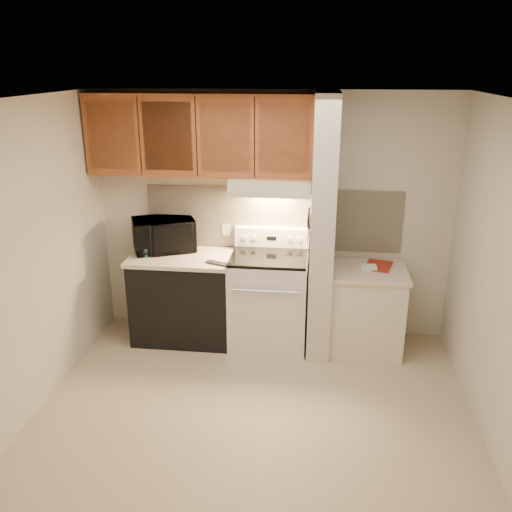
# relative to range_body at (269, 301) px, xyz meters

# --- Properties ---
(floor) EXTENTS (3.60, 3.60, 0.00)m
(floor) POSITION_rel_range_body_xyz_m (0.00, -1.16, -0.46)
(floor) COLOR tan
(floor) RESTS_ON ground
(ceiling) EXTENTS (3.60, 3.60, 0.00)m
(ceiling) POSITION_rel_range_body_xyz_m (0.00, -1.16, 2.04)
(ceiling) COLOR white
(ceiling) RESTS_ON wall_back
(wall_back) EXTENTS (3.60, 2.50, 0.02)m
(wall_back) POSITION_rel_range_body_xyz_m (0.00, 0.34, 0.79)
(wall_back) COLOR beige
(wall_back) RESTS_ON floor
(wall_left) EXTENTS (0.02, 3.00, 2.50)m
(wall_left) POSITION_rel_range_body_xyz_m (-1.80, -1.16, 0.79)
(wall_left) COLOR beige
(wall_left) RESTS_ON floor
(wall_right) EXTENTS (0.02, 3.00, 2.50)m
(wall_right) POSITION_rel_range_body_xyz_m (1.80, -1.16, 0.79)
(wall_right) COLOR beige
(wall_right) RESTS_ON floor
(backsplash) EXTENTS (2.60, 0.02, 0.63)m
(backsplash) POSITION_rel_range_body_xyz_m (0.00, 0.33, 0.78)
(backsplash) COLOR beige
(backsplash) RESTS_ON wall_back
(range_body) EXTENTS (0.76, 0.65, 0.92)m
(range_body) POSITION_rel_range_body_xyz_m (0.00, 0.00, 0.00)
(range_body) COLOR silver
(range_body) RESTS_ON floor
(oven_window) EXTENTS (0.50, 0.01, 0.30)m
(oven_window) POSITION_rel_range_body_xyz_m (0.00, -0.32, 0.04)
(oven_window) COLOR black
(oven_window) RESTS_ON range_body
(oven_handle) EXTENTS (0.65, 0.02, 0.02)m
(oven_handle) POSITION_rel_range_body_xyz_m (0.00, -0.35, 0.26)
(oven_handle) COLOR silver
(oven_handle) RESTS_ON range_body
(cooktop) EXTENTS (0.74, 0.64, 0.03)m
(cooktop) POSITION_rel_range_body_xyz_m (0.00, 0.00, 0.48)
(cooktop) COLOR black
(cooktop) RESTS_ON range_body
(range_backguard) EXTENTS (0.76, 0.08, 0.20)m
(range_backguard) POSITION_rel_range_body_xyz_m (0.00, 0.28, 0.59)
(range_backguard) COLOR silver
(range_backguard) RESTS_ON range_body
(range_display) EXTENTS (0.10, 0.01, 0.04)m
(range_display) POSITION_rel_range_body_xyz_m (0.00, 0.24, 0.59)
(range_display) COLOR black
(range_display) RESTS_ON range_backguard
(range_knob_left_outer) EXTENTS (0.05, 0.02, 0.05)m
(range_knob_left_outer) POSITION_rel_range_body_xyz_m (-0.28, 0.24, 0.59)
(range_knob_left_outer) COLOR silver
(range_knob_left_outer) RESTS_ON range_backguard
(range_knob_left_inner) EXTENTS (0.05, 0.02, 0.05)m
(range_knob_left_inner) POSITION_rel_range_body_xyz_m (-0.18, 0.24, 0.59)
(range_knob_left_inner) COLOR silver
(range_knob_left_inner) RESTS_ON range_backguard
(range_knob_right_inner) EXTENTS (0.05, 0.02, 0.05)m
(range_knob_right_inner) POSITION_rel_range_body_xyz_m (0.18, 0.24, 0.59)
(range_knob_right_inner) COLOR silver
(range_knob_right_inner) RESTS_ON range_backguard
(range_knob_right_outer) EXTENTS (0.05, 0.02, 0.05)m
(range_knob_right_outer) POSITION_rel_range_body_xyz_m (0.28, 0.24, 0.59)
(range_knob_right_outer) COLOR silver
(range_knob_right_outer) RESTS_ON range_backguard
(dishwasher_front) EXTENTS (1.00, 0.63, 0.87)m
(dishwasher_front) POSITION_rel_range_body_xyz_m (-0.88, 0.01, -0.03)
(dishwasher_front) COLOR black
(dishwasher_front) RESTS_ON floor
(left_countertop) EXTENTS (1.04, 0.67, 0.04)m
(left_countertop) POSITION_rel_range_body_xyz_m (-0.88, 0.01, 0.43)
(left_countertop) COLOR beige
(left_countertop) RESTS_ON dishwasher_front
(spoon_rest) EXTENTS (0.25, 0.16, 0.02)m
(spoon_rest) POSITION_rel_range_body_xyz_m (-0.48, -0.19, 0.46)
(spoon_rest) COLOR black
(spoon_rest) RESTS_ON left_countertop
(teal_jar) EXTENTS (0.10, 0.10, 0.09)m
(teal_jar) POSITION_rel_range_body_xyz_m (-1.23, -0.07, 0.50)
(teal_jar) COLOR #2A6862
(teal_jar) RESTS_ON left_countertop
(outlet) EXTENTS (0.08, 0.01, 0.12)m
(outlet) POSITION_rel_range_body_xyz_m (-0.48, 0.32, 0.64)
(outlet) COLOR beige
(outlet) RESTS_ON backsplash
(microwave) EXTENTS (0.72, 0.62, 0.33)m
(microwave) POSITION_rel_range_body_xyz_m (-1.10, 0.15, 0.62)
(microwave) COLOR black
(microwave) RESTS_ON left_countertop
(partition_pillar) EXTENTS (0.22, 0.70, 2.50)m
(partition_pillar) POSITION_rel_range_body_xyz_m (0.51, -0.01, 0.79)
(partition_pillar) COLOR beige
(partition_pillar) RESTS_ON floor
(pillar_trim) EXTENTS (0.01, 0.70, 0.04)m
(pillar_trim) POSITION_rel_range_body_xyz_m (0.39, -0.01, 0.84)
(pillar_trim) COLOR #9A5129
(pillar_trim) RESTS_ON partition_pillar
(knife_strip) EXTENTS (0.02, 0.42, 0.04)m
(knife_strip) POSITION_rel_range_body_xyz_m (0.39, -0.06, 0.86)
(knife_strip) COLOR black
(knife_strip) RESTS_ON partition_pillar
(knife_blade_a) EXTENTS (0.01, 0.03, 0.16)m
(knife_blade_a) POSITION_rel_range_body_xyz_m (0.38, -0.21, 0.76)
(knife_blade_a) COLOR silver
(knife_blade_a) RESTS_ON knife_strip
(knife_handle_a) EXTENTS (0.02, 0.02, 0.10)m
(knife_handle_a) POSITION_rel_range_body_xyz_m (0.38, -0.22, 0.91)
(knife_handle_a) COLOR black
(knife_handle_a) RESTS_ON knife_strip
(knife_blade_b) EXTENTS (0.01, 0.04, 0.18)m
(knife_blade_b) POSITION_rel_range_body_xyz_m (0.38, -0.13, 0.75)
(knife_blade_b) COLOR silver
(knife_blade_b) RESTS_ON knife_strip
(knife_handle_b) EXTENTS (0.02, 0.02, 0.10)m
(knife_handle_b) POSITION_rel_range_body_xyz_m (0.38, -0.14, 0.91)
(knife_handle_b) COLOR black
(knife_handle_b) RESTS_ON knife_strip
(knife_blade_c) EXTENTS (0.01, 0.04, 0.20)m
(knife_blade_c) POSITION_rel_range_body_xyz_m (0.38, -0.04, 0.74)
(knife_blade_c) COLOR silver
(knife_blade_c) RESTS_ON knife_strip
(knife_handle_c) EXTENTS (0.02, 0.02, 0.10)m
(knife_handle_c) POSITION_rel_range_body_xyz_m (0.38, -0.07, 0.91)
(knife_handle_c) COLOR black
(knife_handle_c) RESTS_ON knife_strip
(knife_blade_d) EXTENTS (0.01, 0.04, 0.16)m
(knife_blade_d) POSITION_rel_range_body_xyz_m (0.38, 0.03, 0.76)
(knife_blade_d) COLOR silver
(knife_blade_d) RESTS_ON knife_strip
(knife_handle_d) EXTENTS (0.02, 0.02, 0.10)m
(knife_handle_d) POSITION_rel_range_body_xyz_m (0.38, 0.03, 0.91)
(knife_handle_d) COLOR black
(knife_handle_d) RESTS_ON knife_strip
(knife_blade_e) EXTENTS (0.01, 0.04, 0.18)m
(knife_blade_e) POSITION_rel_range_body_xyz_m (0.38, 0.12, 0.75)
(knife_blade_e) COLOR silver
(knife_blade_e) RESTS_ON knife_strip
(knife_handle_e) EXTENTS (0.02, 0.02, 0.10)m
(knife_handle_e) POSITION_rel_range_body_xyz_m (0.38, 0.11, 0.91)
(knife_handle_e) COLOR black
(knife_handle_e) RESTS_ON knife_strip
(oven_mitt) EXTENTS (0.03, 0.09, 0.22)m
(oven_mitt) POSITION_rel_range_body_xyz_m (0.38, 0.17, 0.75)
(oven_mitt) COLOR gray
(oven_mitt) RESTS_ON partition_pillar
(right_cab_base) EXTENTS (0.70, 0.60, 0.81)m
(right_cab_base) POSITION_rel_range_body_xyz_m (0.97, -0.01, -0.06)
(right_cab_base) COLOR beige
(right_cab_base) RESTS_ON floor
(right_countertop) EXTENTS (0.74, 0.64, 0.04)m
(right_countertop) POSITION_rel_range_body_xyz_m (0.97, -0.01, 0.37)
(right_countertop) COLOR beige
(right_countertop) RESTS_ON right_cab_base
(red_folder) EXTENTS (0.32, 0.38, 0.01)m
(red_folder) POSITION_rel_range_body_xyz_m (1.07, 0.09, 0.40)
(red_folder) COLOR #A02816
(red_folder) RESTS_ON right_countertop
(white_box) EXTENTS (0.16, 0.11, 0.04)m
(white_box) POSITION_rel_range_body_xyz_m (0.96, -0.01, 0.41)
(white_box) COLOR white
(white_box) RESTS_ON right_countertop
(range_hood) EXTENTS (0.78, 0.44, 0.15)m
(range_hood) POSITION_rel_range_body_xyz_m (0.00, 0.12, 1.17)
(range_hood) COLOR beige
(range_hood) RESTS_ON upper_cabinets
(hood_lip) EXTENTS (0.78, 0.04, 0.06)m
(hood_lip) POSITION_rel_range_body_xyz_m (0.00, -0.08, 1.12)
(hood_lip) COLOR beige
(hood_lip) RESTS_ON range_hood
(upper_cabinets) EXTENTS (2.18, 0.33, 0.77)m
(upper_cabinets) POSITION_rel_range_body_xyz_m (-0.69, 0.17, 1.62)
(upper_cabinets) COLOR #9A5129
(upper_cabinets) RESTS_ON wall_back
(cab_door_a) EXTENTS (0.46, 0.01, 0.63)m
(cab_door_a) POSITION_rel_range_body_xyz_m (-1.51, 0.01, 1.62)
(cab_door_a) COLOR #9A5129
(cab_door_a) RESTS_ON upper_cabinets
(cab_gap_a) EXTENTS (0.01, 0.01, 0.73)m
(cab_gap_a) POSITION_rel_range_body_xyz_m (-1.23, 0.01, 1.62)
(cab_gap_a) COLOR black
(cab_gap_a) RESTS_ON upper_cabinets
(cab_door_b) EXTENTS (0.46, 0.01, 0.63)m
(cab_door_b) POSITION_rel_range_body_xyz_m (-0.96, 0.01, 1.62)
(cab_door_b) COLOR #9A5129
(cab_door_b) RESTS_ON upper_cabinets
(cab_gap_b) EXTENTS (0.01, 0.01, 0.73)m
(cab_gap_b) POSITION_rel_range_body_xyz_m (-0.69, 0.01, 1.62)
(cab_gap_b) COLOR black
(cab_gap_b) RESTS_ON upper_cabinets
(cab_door_c) EXTENTS (0.46, 0.01, 0.63)m
(cab_door_c) POSITION_rel_range_body_xyz_m (-0.42, 0.01, 1.62)
(cab_door_c) COLOR #9A5129
(cab_door_c) RESTS_ON upper_cabinets
(cab_gap_c) EXTENTS (0.01, 0.01, 0.73)m
(cab_gap_c) POSITION_rel_range_body_xyz_m (-0.14, 0.01, 1.62)
(cab_gap_c) COLOR black
(cab_gap_c) RESTS_ON upper_cabinets
(cab_door_d) EXTENTS (0.46, 0.01, 0.63)m
(cab_door_d) POSITION_rel_range_body_xyz_m (0.13, 0.01, 1.62)
(cab_door_d) COLOR #9A5129
(cab_door_d) RESTS_ON upper_cabinets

